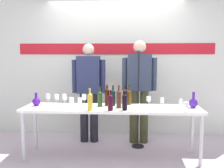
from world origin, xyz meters
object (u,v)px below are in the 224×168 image
(decanter_blue_right, at_px, (193,103))
(wine_bottle_8, at_px, (107,96))
(wine_glass_right_0, at_px, (162,101))
(wine_glass_right_1, at_px, (149,99))
(display_table, at_px, (111,111))
(wine_glass_left_4, at_px, (64,97))
(wine_bottle_3, at_px, (125,98))
(wine_glass_left_5, at_px, (57,97))
(wine_glass_right_3, at_px, (186,105))
(wine_glass_left_3, at_px, (72,100))
(wine_glass_left_1, at_px, (80,101))
(decanter_blue_left, at_px, (36,101))
(wine_glass_right_2, at_px, (181,102))
(presenter_right, at_px, (139,85))
(wine_glass_left_2, at_px, (48,97))
(wine_bottle_4, at_px, (125,101))
(wine_glass_left_0, at_px, (84,97))
(wine_bottle_1, at_px, (110,102))
(wine_bottle_7, at_px, (129,97))
(wine_bottle_5, at_px, (100,98))
(wine_bottle_6, at_px, (113,97))
(wine_bottle_2, at_px, (90,101))
(microphone_stand, at_px, (138,115))
(presenter_left, at_px, (89,87))
(wine_bottle_0, at_px, (119,98))

(decanter_blue_right, relative_size, wine_bottle_8, 0.72)
(wine_glass_right_0, relative_size, wine_glass_right_1, 1.03)
(display_table, distance_m, wine_glass_left_4, 0.75)
(wine_bottle_3, bearing_deg, wine_glass_left_5, 172.55)
(wine_bottle_8, bearing_deg, wine_glass_right_3, -18.59)
(wine_glass_left_3, bearing_deg, wine_glass_left_1, 12.22)
(decanter_blue_left, relative_size, wine_glass_right_2, 1.41)
(presenter_right, distance_m, wine_glass_right_2, 0.93)
(wine_glass_left_2, bearing_deg, wine_glass_left_3, -33.80)
(wine_glass_left_1, distance_m, wine_glass_left_2, 0.61)
(display_table, height_order, wine_bottle_3, wine_bottle_3)
(wine_bottle_4, height_order, wine_glass_left_0, wine_bottle_4)
(wine_glass_left_0, bearing_deg, wine_bottle_1, -43.62)
(wine_bottle_7, bearing_deg, wine_bottle_5, -157.72)
(wine_bottle_8, bearing_deg, display_table, -59.87)
(decanter_blue_right, xyz_separation_m, wine_bottle_6, (-1.16, 0.07, 0.06))
(decanter_blue_right, bearing_deg, wine_glass_right_0, 179.27)
(presenter_right, height_order, wine_glass_right_3, presenter_right)
(decanter_blue_right, distance_m, wine_glass_left_0, 1.61)
(wine_bottle_2, distance_m, wine_bottle_7, 0.70)
(wine_glass_left_5, bearing_deg, wine_glass_left_0, 3.11)
(decanter_blue_left, height_order, wine_glass_left_5, decanter_blue_left)
(wine_bottle_8, height_order, microphone_stand, microphone_stand)
(wine_glass_left_5, bearing_deg, wine_glass_left_2, 162.16)
(wine_bottle_1, xyz_separation_m, wine_bottle_6, (0.02, 0.33, 0.01))
(presenter_right, height_order, wine_bottle_3, presenter_right)
(wine_glass_left_3, bearing_deg, wine_bottle_5, 17.00)
(wine_glass_left_4, height_order, wine_glass_right_3, wine_glass_left_4)
(wine_bottle_6, bearing_deg, decanter_blue_left, -176.38)
(display_table, height_order, wine_bottle_7, wine_bottle_7)
(wine_bottle_4, distance_m, wine_glass_right_1, 0.52)
(wine_glass_left_3, bearing_deg, wine_glass_right_2, 0.38)
(wine_glass_right_3, bearing_deg, wine_bottle_6, 160.67)
(wine_bottle_4, relative_size, wine_glass_left_4, 1.69)
(presenter_left, height_order, wine_bottle_2, presenter_left)
(wine_bottle_6, height_order, wine_glass_left_3, wine_bottle_6)
(wine_bottle_5, relative_size, wine_bottle_6, 0.95)
(wine_bottle_0, distance_m, wine_glass_left_4, 0.85)
(wine_glass_left_4, xyz_separation_m, wine_glass_right_1, (1.27, 0.05, -0.03))
(presenter_right, height_order, wine_glass_right_0, presenter_right)
(wine_bottle_3, xyz_separation_m, microphone_stand, (0.21, 0.42, -0.35))
(presenter_left, relative_size, microphone_stand, 1.07)
(presenter_right, xyz_separation_m, wine_bottle_6, (-0.41, -0.56, -0.11))
(wine_bottle_6, height_order, wine_glass_left_1, wine_bottle_6)
(wine_glass_left_3, bearing_deg, decanter_blue_left, 168.29)
(wine_bottle_5, distance_m, wine_glass_left_5, 0.69)
(decanter_blue_left, xyz_separation_m, wine_bottle_3, (1.32, -0.01, 0.07))
(wine_bottle_1, height_order, wine_glass_left_3, wine_bottle_1)
(wine_bottle_1, height_order, wine_glass_right_0, wine_bottle_1)
(wine_bottle_6, xyz_separation_m, wine_glass_right_0, (0.71, -0.07, -0.04))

